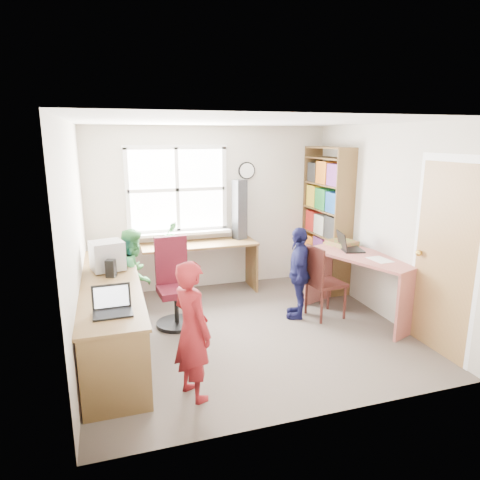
{
  "coord_description": "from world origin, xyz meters",
  "views": [
    {
      "loc": [
        -1.47,
        -4.45,
        2.24
      ],
      "look_at": [
        0.0,
        0.25,
        1.05
      ],
      "focal_mm": 32.0,
      "sensor_mm": 36.0,
      "label": 1
    }
  ],
  "objects_px": {
    "swivel_chair": "(174,288)",
    "cd_tower": "(240,210)",
    "l_desk": "(133,318)",
    "laptop_left": "(112,306)",
    "wooden_chair": "(321,279)",
    "person_navy": "(299,273)",
    "bookshelf": "(326,222)",
    "laptop_right": "(348,246)",
    "person_green": "(135,275)",
    "person_red": "(192,330)",
    "right_desk": "(363,272)",
    "potted_plant": "(171,233)",
    "crt_monitor": "(107,256)"
  },
  "relations": [
    {
      "from": "wooden_chair",
      "to": "laptop_right",
      "type": "relative_size",
      "value": 2.29
    },
    {
      "from": "person_navy",
      "to": "laptop_left",
      "type": "bearing_deg",
      "value": -40.92
    },
    {
      "from": "cd_tower",
      "to": "person_navy",
      "type": "xyz_separation_m",
      "value": [
        0.37,
        -1.31,
        -0.61
      ]
    },
    {
      "from": "wooden_chair",
      "to": "person_navy",
      "type": "relative_size",
      "value": 0.8
    },
    {
      "from": "wooden_chair",
      "to": "person_navy",
      "type": "distance_m",
      "value": 0.3
    },
    {
      "from": "bookshelf",
      "to": "laptop_left",
      "type": "xyz_separation_m",
      "value": [
        -3.14,
        -1.98,
        -0.2
      ]
    },
    {
      "from": "wooden_chair",
      "to": "person_green",
      "type": "xyz_separation_m",
      "value": [
        -2.24,
        0.61,
        0.08
      ]
    },
    {
      "from": "swivel_chair",
      "to": "laptop_right",
      "type": "relative_size",
      "value": 2.63
    },
    {
      "from": "person_red",
      "to": "right_desk",
      "type": "bearing_deg",
      "value": -87.25
    },
    {
      "from": "swivel_chair",
      "to": "cd_tower",
      "type": "relative_size",
      "value": 1.22
    },
    {
      "from": "l_desk",
      "to": "laptop_left",
      "type": "relative_size",
      "value": 8.71
    },
    {
      "from": "swivel_chair",
      "to": "person_green",
      "type": "bearing_deg",
      "value": 146.5
    },
    {
      "from": "bookshelf",
      "to": "laptop_right",
      "type": "height_order",
      "value": "bookshelf"
    },
    {
      "from": "laptop_right",
      "to": "potted_plant",
      "type": "xyz_separation_m",
      "value": [
        -2.1,
        1.24,
        0.04
      ]
    },
    {
      "from": "potted_plant",
      "to": "person_red",
      "type": "bearing_deg",
      "value": -94.59
    },
    {
      "from": "swivel_chair",
      "to": "person_red",
      "type": "distance_m",
      "value": 1.57
    },
    {
      "from": "bookshelf",
      "to": "person_green",
      "type": "bearing_deg",
      "value": -170.54
    },
    {
      "from": "laptop_left",
      "to": "swivel_chair",
      "type": "bearing_deg",
      "value": 58.72
    },
    {
      "from": "laptop_right",
      "to": "person_red",
      "type": "height_order",
      "value": "person_red"
    },
    {
      "from": "wooden_chair",
      "to": "person_red",
      "type": "bearing_deg",
      "value": -154.23
    },
    {
      "from": "crt_monitor",
      "to": "swivel_chair",
      "type": "bearing_deg",
      "value": -14.29
    },
    {
      "from": "right_desk",
      "to": "crt_monitor",
      "type": "xyz_separation_m",
      "value": [
        -3.04,
        0.5,
        0.33
      ]
    },
    {
      "from": "wooden_chair",
      "to": "laptop_left",
      "type": "bearing_deg",
      "value": -167.24
    },
    {
      "from": "cd_tower",
      "to": "laptop_left",
      "type": "bearing_deg",
      "value": -148.19
    },
    {
      "from": "right_desk",
      "to": "laptop_left",
      "type": "distance_m",
      "value": 3.13
    },
    {
      "from": "crt_monitor",
      "to": "person_navy",
      "type": "bearing_deg",
      "value": -20.1
    },
    {
      "from": "person_red",
      "to": "person_green",
      "type": "distance_m",
      "value": 1.85
    },
    {
      "from": "cd_tower",
      "to": "potted_plant",
      "type": "height_order",
      "value": "cd_tower"
    },
    {
      "from": "l_desk",
      "to": "bookshelf",
      "type": "bearing_deg",
      "value": 26.43
    },
    {
      "from": "right_desk",
      "to": "swivel_chair",
      "type": "height_order",
      "value": "swivel_chair"
    },
    {
      "from": "potted_plant",
      "to": "wooden_chair",
      "type": "bearing_deg",
      "value": -39.72
    },
    {
      "from": "person_navy",
      "to": "laptop_right",
      "type": "bearing_deg",
      "value": 117.42
    },
    {
      "from": "l_desk",
      "to": "potted_plant",
      "type": "xyz_separation_m",
      "value": [
        0.66,
        1.77,
        0.46
      ]
    },
    {
      "from": "bookshelf",
      "to": "swivel_chair",
      "type": "relative_size",
      "value": 1.96
    },
    {
      "from": "person_red",
      "to": "wooden_chair",
      "type": "bearing_deg",
      "value": -78.86
    },
    {
      "from": "person_green",
      "to": "bookshelf",
      "type": "bearing_deg",
      "value": -61.14
    },
    {
      "from": "swivel_chair",
      "to": "potted_plant",
      "type": "height_order",
      "value": "same"
    },
    {
      "from": "person_green",
      "to": "right_desk",
      "type": "bearing_deg",
      "value": -85.59
    },
    {
      "from": "wooden_chair",
      "to": "person_green",
      "type": "distance_m",
      "value": 2.32
    },
    {
      "from": "right_desk",
      "to": "swivel_chair",
      "type": "relative_size",
      "value": 1.44
    },
    {
      "from": "bookshelf",
      "to": "person_navy",
      "type": "relative_size",
      "value": 1.8
    },
    {
      "from": "person_navy",
      "to": "potted_plant",
      "type": "bearing_deg",
      "value": -107.26
    },
    {
      "from": "laptop_right",
      "to": "cd_tower",
      "type": "distance_m",
      "value": 1.7
    },
    {
      "from": "l_desk",
      "to": "wooden_chair",
      "type": "bearing_deg",
      "value": 9.35
    },
    {
      "from": "swivel_chair",
      "to": "person_navy",
      "type": "xyz_separation_m",
      "value": [
        1.53,
        -0.25,
        0.12
      ]
    },
    {
      "from": "cd_tower",
      "to": "wooden_chair",
      "type": "bearing_deg",
      "value": -85.25
    },
    {
      "from": "laptop_right",
      "to": "bookshelf",
      "type": "bearing_deg",
      "value": 1.55
    },
    {
      "from": "potted_plant",
      "to": "cd_tower",
      "type": "bearing_deg",
      "value": 2.18
    },
    {
      "from": "laptop_left",
      "to": "person_red",
      "type": "height_order",
      "value": "person_red"
    },
    {
      "from": "l_desk",
      "to": "swivel_chair",
      "type": "relative_size",
      "value": 2.75
    }
  ]
}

